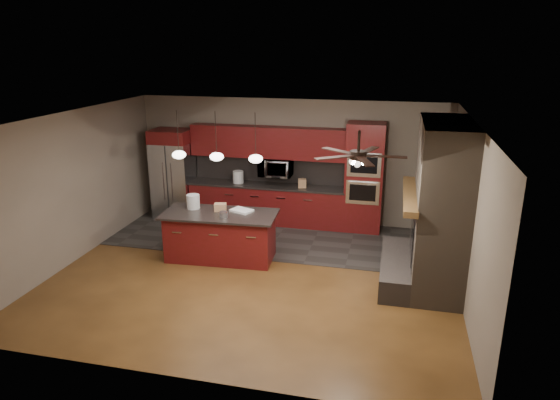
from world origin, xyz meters
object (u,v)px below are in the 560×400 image
(counter_bucket, at_px, (238,177))
(cardboard_box, at_px, (220,207))
(kitchen_island, at_px, (220,236))
(counter_box, at_px, (302,183))
(paint_can, at_px, (224,215))
(oven_tower, at_px, (364,178))
(refrigerator, at_px, (174,174))
(white_bucket, at_px, (193,202))
(microwave, at_px, (276,167))
(paint_tray, at_px, (242,210))

(counter_bucket, bearing_deg, cardboard_box, -81.72)
(kitchen_island, distance_m, counter_box, 2.49)
(counter_box, bearing_deg, paint_can, -126.77)
(oven_tower, relative_size, refrigerator, 1.14)
(white_bucket, bearing_deg, kitchen_island, -15.45)
(refrigerator, height_order, paint_can, refrigerator)
(cardboard_box, height_order, counter_bucket, counter_bucket)
(counter_bucket, height_order, counter_box, counter_bucket)
(white_bucket, bearing_deg, counter_box, 48.10)
(oven_tower, height_order, white_bucket, oven_tower)
(microwave, bearing_deg, refrigerator, -176.91)
(paint_can, bearing_deg, paint_tray, 60.19)
(oven_tower, height_order, microwave, oven_tower)
(microwave, bearing_deg, white_bucket, -118.82)
(white_bucket, xyz_separation_m, counter_bucket, (0.26, 2.01, -0.02))
(microwave, bearing_deg, oven_tower, -1.66)
(counter_bucket, bearing_deg, counter_box, -1.91)
(microwave, xyz_separation_m, refrigerator, (-2.43, -0.13, -0.26))
(oven_tower, bearing_deg, microwave, 178.34)
(refrigerator, relative_size, kitchen_island, 0.95)
(white_bucket, bearing_deg, refrigerator, 123.88)
(counter_box, bearing_deg, oven_tower, -11.24)
(kitchen_island, height_order, cardboard_box, cardboard_box)
(paint_can, distance_m, counter_box, 2.54)
(paint_can, bearing_deg, refrigerator, 131.62)
(microwave, relative_size, white_bucket, 2.70)
(refrigerator, bearing_deg, white_bucket, -56.12)
(refrigerator, relative_size, white_bucket, 7.68)
(refrigerator, relative_size, paint_tray, 5.30)
(kitchen_island, xyz_separation_m, cardboard_box, (-0.03, 0.14, 0.53))
(oven_tower, relative_size, counter_box, 12.29)
(refrigerator, height_order, paint_tray, refrigerator)
(kitchen_island, relative_size, white_bucket, 8.10)
(microwave, bearing_deg, counter_bucket, -176.73)
(paint_tray, relative_size, counter_box, 2.03)
(oven_tower, xyz_separation_m, microwave, (-1.98, 0.06, 0.11))
(paint_tray, distance_m, counter_bucket, 2.11)
(counter_bucket, bearing_deg, oven_tower, -0.15)
(kitchen_island, height_order, counter_box, counter_box)
(counter_bucket, bearing_deg, white_bucket, -97.40)
(white_bucket, relative_size, paint_tray, 0.69)
(paint_tray, relative_size, counter_bucket, 1.42)
(oven_tower, xyz_separation_m, paint_tray, (-2.15, -1.98, -0.25))
(microwave, height_order, refrigerator, refrigerator)
(oven_tower, bearing_deg, counter_bucket, 179.85)
(cardboard_box, distance_m, counter_bucket, 2.06)
(white_bucket, bearing_deg, cardboard_box, -2.35)
(refrigerator, xyz_separation_m, paint_tray, (2.26, -1.90, -0.10))
(microwave, height_order, paint_can, microwave)
(counter_box, bearing_deg, paint_tray, -125.46)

